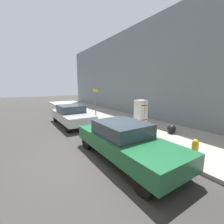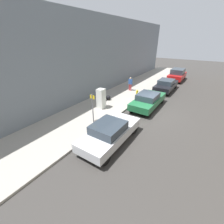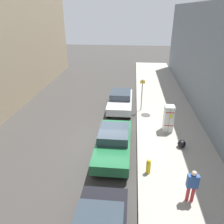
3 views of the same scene
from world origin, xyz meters
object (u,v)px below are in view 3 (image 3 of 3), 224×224
at_px(trash_bag, 182,144).
at_px(parked_sedan_green, 113,142).
at_px(fire_hydrant, 148,166).
at_px(pedestrian_walking_far, 192,184).
at_px(parked_sedan_silver, 120,100).
at_px(street_sign_post, 142,93).
at_px(discarded_refrigerator, 168,118).

distance_m(trash_bag, parked_sedan_green, 3.98).
bearing_deg(parked_sedan_green, fire_hydrant, 138.24).
relative_size(fire_hydrant, trash_bag, 1.66).
bearing_deg(parked_sedan_green, pedestrian_walking_far, 137.02).
distance_m(trash_bag, pedestrian_walking_far, 4.05).
bearing_deg(parked_sedan_silver, trash_bag, 125.55).
bearing_deg(parked_sedan_silver, fire_hydrant, 103.29).
bearing_deg(street_sign_post, trash_bag, 114.03).
relative_size(discarded_refrigerator, street_sign_post, 0.69).
bearing_deg(parked_sedan_green, parked_sedan_silver, -90.00).
distance_m(discarded_refrigerator, pedestrian_walking_far, 5.89).
bearing_deg(pedestrian_walking_far, trash_bag, -55.25).
relative_size(fire_hydrant, pedestrian_walking_far, 0.50).
distance_m(pedestrian_walking_far, parked_sedan_silver, 10.05).
bearing_deg(trash_bag, pedestrian_walking_far, 83.97).
bearing_deg(fire_hydrant, parked_sedan_green, -41.76).
bearing_deg(fire_hydrant, discarded_refrigerator, -109.01).
bearing_deg(discarded_refrigerator, pedestrian_walking_far, 91.35).
distance_m(street_sign_post, pedestrian_walking_far, 9.14).
height_order(street_sign_post, parked_sedan_green, street_sign_post).
distance_m(fire_hydrant, parked_sedan_silver, 8.06).
xyz_separation_m(fire_hydrant, trash_bag, (-2.04, -2.39, -0.16)).
xyz_separation_m(fire_hydrant, pedestrian_walking_far, (-1.62, 1.59, 0.49)).
xyz_separation_m(discarded_refrigerator, parked_sedan_green, (3.34, 2.65, -0.28)).
relative_size(street_sign_post, pedestrian_walking_far, 1.62).
relative_size(pedestrian_walking_far, parked_sedan_silver, 0.35).
distance_m(pedestrian_walking_far, parked_sedan_green, 4.76).
relative_size(trash_bag, parked_sedan_green, 0.10).
height_order(discarded_refrigerator, trash_bag, discarded_refrigerator).
bearing_deg(parked_sedan_green, trash_bag, -169.31).
bearing_deg(pedestrian_walking_far, parked_sedan_silver, -28.98).
bearing_deg(street_sign_post, discarded_refrigerator, 118.49).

